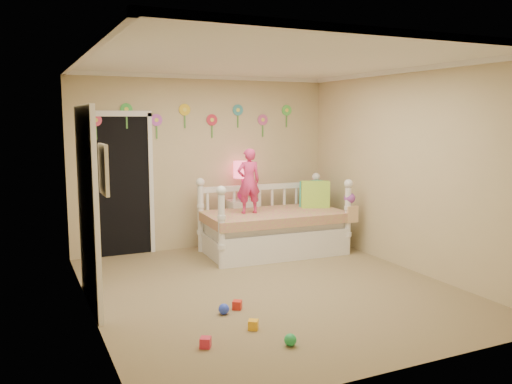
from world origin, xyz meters
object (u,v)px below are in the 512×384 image
daybed (273,216)px  table_lamp (242,174)px  child (249,181)px  nightstand (242,223)px

daybed → table_lamp: 0.87m
table_lamp → child: bearing=-104.9°
daybed → nightstand: bearing=111.6°
daybed → table_lamp: table_lamp is taller
daybed → child: size_ratio=2.19×
child → table_lamp: 0.62m
nightstand → table_lamp: 0.75m
child → nightstand: child is taller
daybed → child: (-0.38, 0.03, 0.53)m
table_lamp → nightstand: bearing=-90.0°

